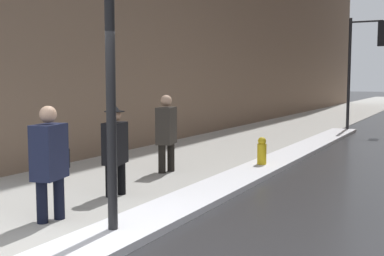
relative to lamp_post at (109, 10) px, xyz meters
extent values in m
cube|color=#B2AFA8|center=(-2.18, 14.12, -2.74)|extent=(4.00, 80.00, 0.01)
cube|color=white|center=(0.08, 5.81, -2.70)|extent=(0.86, 16.27, 0.10)
cylinder|color=black|center=(0.00, 0.00, -0.59)|extent=(0.12, 0.12, 4.33)
cylinder|color=black|center=(0.19, 13.90, -0.66)|extent=(0.11, 0.11, 4.18)
cylinder|color=black|center=(0.74, 13.93, 1.29)|extent=(1.10, 0.11, 0.07)
cube|color=black|center=(1.29, 13.95, 0.84)|extent=(0.31, 0.21, 0.90)
sphere|color=red|center=(1.28, 14.07, 1.12)|extent=(0.19, 0.19, 0.19)
sphere|color=orange|center=(1.28, 14.07, 0.84)|extent=(0.19, 0.19, 0.19)
sphere|color=green|center=(1.28, 14.07, 0.55)|extent=(0.19, 0.19, 0.19)
cylinder|color=black|center=(-1.12, 0.24, -2.32)|extent=(0.15, 0.15, 0.85)
cylinder|color=black|center=(-1.18, -0.01, -2.32)|extent=(0.15, 0.15, 0.85)
cube|color=#191E38|center=(-1.15, 0.12, -1.78)|extent=(0.41, 0.57, 0.74)
sphere|color=tan|center=(-1.15, 0.12, -1.28)|extent=(0.23, 0.23, 0.23)
cube|color=black|center=(-1.23, 0.46, -1.94)|extent=(0.15, 0.24, 0.28)
cylinder|color=black|center=(-1.23, 1.82, -2.36)|extent=(0.14, 0.14, 0.78)
cylinder|color=black|center=(-1.29, 1.58, -2.36)|extent=(0.14, 0.14, 0.78)
cube|color=black|center=(-1.26, 1.70, -1.86)|extent=(0.38, 0.53, 0.69)
sphere|color=tan|center=(-1.26, 1.70, -1.39)|extent=(0.21, 0.21, 0.21)
cylinder|color=black|center=(-1.26, 1.70, -1.33)|extent=(0.33, 0.33, 0.01)
cone|color=black|center=(-1.26, 1.70, -1.27)|extent=(0.20, 0.20, 0.13)
cylinder|color=black|center=(-1.55, 3.97, -2.31)|extent=(0.15, 0.15, 0.87)
cylinder|color=black|center=(-1.61, 3.71, -2.31)|extent=(0.15, 0.15, 0.87)
cube|color=#2D2823|center=(-1.58, 3.84, -1.76)|extent=(0.42, 0.58, 0.76)
sphere|color=tan|center=(-1.58, 3.84, -1.25)|extent=(0.24, 0.24, 0.24)
cube|color=black|center=(-1.67, 4.19, -1.92)|extent=(0.15, 0.24, 0.28)
cylinder|color=gold|center=(0.02, 5.19, -2.47)|extent=(0.20, 0.20, 0.55)
sphere|color=gold|center=(0.02, 5.19, -2.14)|extent=(0.18, 0.18, 0.18)
camera|label=1|loc=(3.59, -4.60, -0.82)|focal=45.00mm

